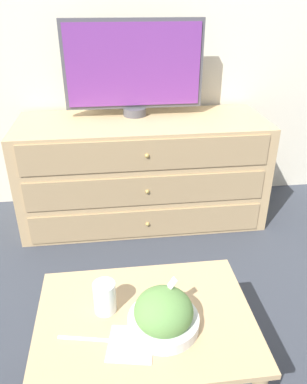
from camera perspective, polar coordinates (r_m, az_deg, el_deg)
ground_plane at (r=2.81m, az=0.32°, el=-0.15°), size 12.00×12.00×0.00m
dresser at (r=2.38m, az=-1.67°, el=3.22°), size 1.49×0.57×0.66m
tv at (r=2.30m, az=-3.05°, el=18.47°), size 0.82×0.14×0.55m
coffee_table at (r=1.35m, az=-1.24°, el=-20.34°), size 0.71×0.52×0.39m
takeout_bowl at (r=1.24m, az=1.54°, el=-18.13°), size 0.23×0.23×0.16m
drink_cup at (r=1.30m, az=-7.42°, el=-15.83°), size 0.07×0.07×0.11m
napkin at (r=1.23m, az=-3.49°, el=-22.13°), size 0.16×0.16×0.00m
knife at (r=1.26m, az=-10.39°, el=-21.16°), size 0.17×0.04×0.01m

